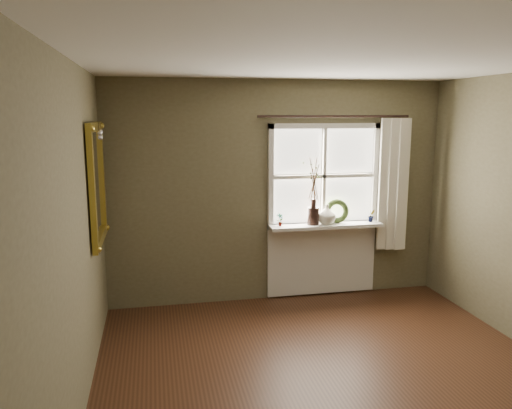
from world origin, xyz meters
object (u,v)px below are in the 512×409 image
(wreath, at_px, (337,214))
(cream_vase, at_px, (327,214))
(dark_jug, at_px, (313,216))
(gilt_mirror, at_px, (97,183))

(wreath, bearing_deg, cream_vase, -155.16)
(cream_vase, xyz_separation_m, wreath, (0.14, 0.04, -0.01))
(dark_jug, distance_m, wreath, 0.31)
(dark_jug, height_order, cream_vase, cream_vase)
(dark_jug, bearing_deg, cream_vase, 0.00)
(dark_jug, relative_size, gilt_mirror, 0.18)
(gilt_mirror, bearing_deg, wreath, 13.27)
(dark_jug, xyz_separation_m, gilt_mirror, (-2.36, -0.59, 0.54))
(cream_vase, height_order, wreath, wreath)
(cream_vase, bearing_deg, gilt_mirror, -166.87)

